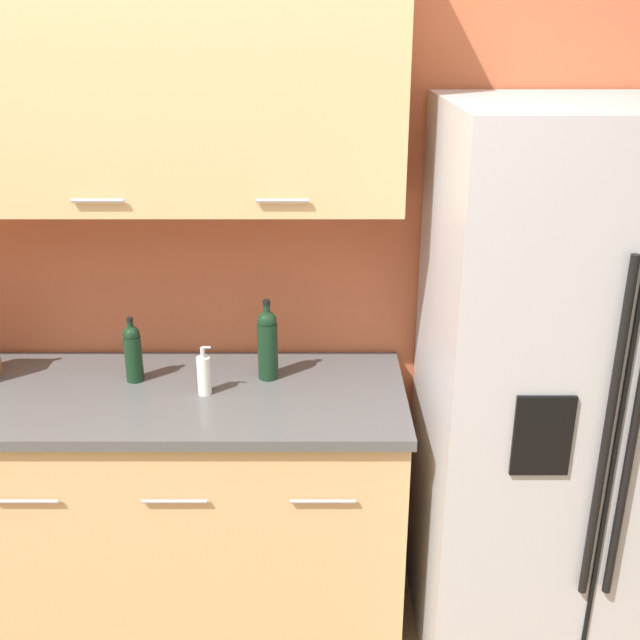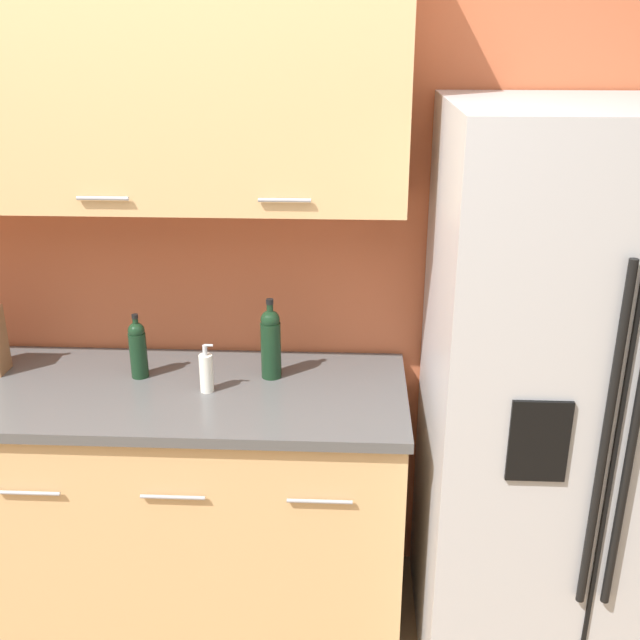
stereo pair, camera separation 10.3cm
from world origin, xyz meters
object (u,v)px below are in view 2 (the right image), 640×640
object	(u,v)px
wine_bottle	(271,342)
oil_bottle	(138,348)
soap_dispenser	(206,372)
refrigerator	(573,405)

from	to	relation	value
wine_bottle	oil_bottle	world-z (taller)	wine_bottle
soap_dispenser	oil_bottle	xyz separation A→B (m)	(-0.25, 0.10, 0.04)
refrigerator	wine_bottle	xyz separation A→B (m)	(-0.98, 0.17, 0.12)
wine_bottle	oil_bottle	bearing A→B (deg)	-177.35
wine_bottle	soap_dispenser	distance (m)	0.24
refrigerator	wine_bottle	size ratio (longest dim) A/B	6.56
oil_bottle	refrigerator	bearing A→B (deg)	-6.03
refrigerator	oil_bottle	distance (m)	1.45
wine_bottle	oil_bottle	xyz separation A→B (m)	(-0.45, -0.02, -0.02)
refrigerator	oil_bottle	bearing A→B (deg)	173.97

